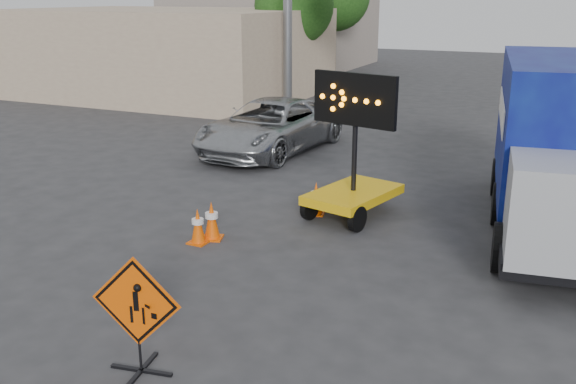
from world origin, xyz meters
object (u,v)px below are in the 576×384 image
Objects in this scene: pickup_truck at (271,126)px; box_truck at (559,156)px; construction_sign at (137,313)px; arrow_board at (353,186)px.

box_truck is (8.38, -3.82, 0.78)m from pickup_truck.
construction_sign is at bearing -127.86° from box_truck.
arrow_board is 4.24m from box_truck.
box_truck reaches higher than construction_sign.
arrow_board is 0.42× the size of box_truck.
arrow_board is 0.55× the size of pickup_truck.
construction_sign is 0.52× the size of arrow_board.
construction_sign is at bearing -80.23° from arrow_board.
pickup_truck is at bearing 147.69° from box_truck.
pickup_truck is at bearing 146.44° from arrow_board.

